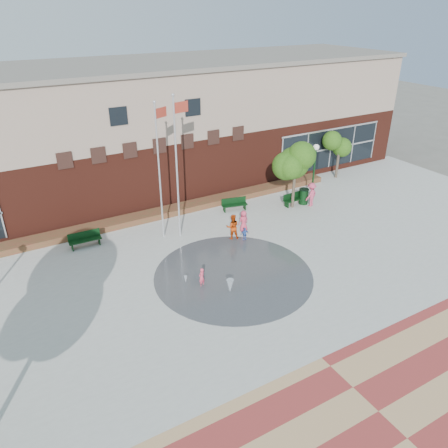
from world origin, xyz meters
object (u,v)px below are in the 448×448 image
bench_left (85,242)px  child_splash (202,277)px  trash_can (304,196)px  flagpole_right (177,161)px  flagpole_left (159,166)px

bench_left → child_splash: (4.13, -6.96, 0.22)m
bench_left → trash_can: bearing=-3.7°
flagpole_right → trash_can: flagpole_right is taller
flagpole_left → bench_left: bearing=141.5°
flagpole_left → child_splash: flagpole_left is taller
bench_left → trash_can: trash_can is taller
flagpole_left → bench_left: 6.34m
bench_left → trash_can: 15.18m
bench_left → trash_can: size_ratio=1.65×
flagpole_left → bench_left: size_ratio=4.40×
flagpole_left → bench_left: (-4.53, 1.11, -4.30)m
child_splash → bench_left: bearing=-82.6°
flagpole_left → flagpole_right: (0.95, -0.37, 0.20)m
flagpole_right → trash_can: size_ratio=7.54×
bench_left → flagpole_right: bearing=-13.1°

